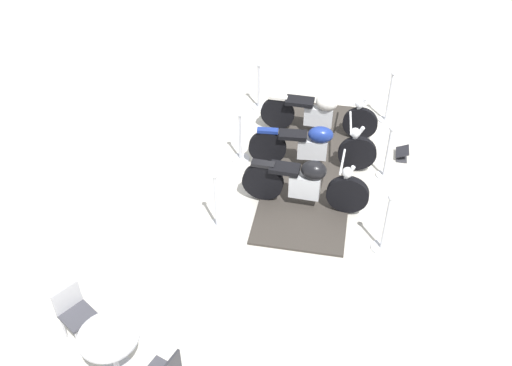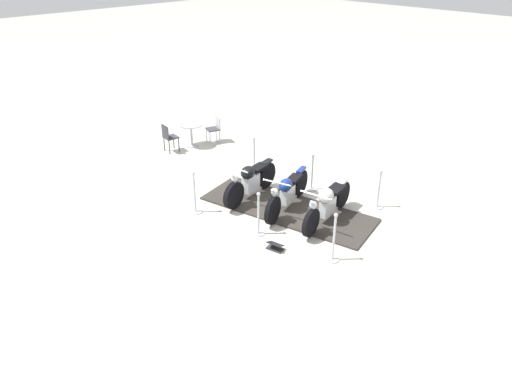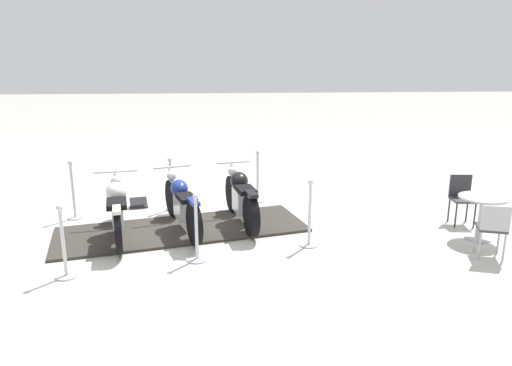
{
  "view_description": "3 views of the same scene",
  "coord_description": "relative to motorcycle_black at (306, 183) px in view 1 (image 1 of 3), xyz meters",
  "views": [
    {
      "loc": [
        -2.46,
        8.22,
        6.74
      ],
      "look_at": [
        0.45,
        1.55,
        0.66
      ],
      "focal_mm": 40.62,
      "sensor_mm": 36.0,
      "label": 1
    },
    {
      "loc": [
        -7.96,
        -6.98,
        6.08
      ],
      "look_at": [
        -0.29,
        0.82,
        0.56
      ],
      "focal_mm": 33.77,
      "sensor_mm": 36.0,
      "label": 2
    },
    {
      "loc": [
        7.98,
        0.57,
        2.92
      ],
      "look_at": [
        -0.23,
        1.35,
        0.79
      ],
      "focal_mm": 32.66,
      "sensor_mm": 36.0,
      "label": 3
    }
  ],
  "objects": [
    {
      "name": "stanchion_right_rear",
      "position": [
        -0.64,
        -3.18,
        -0.12
      ],
      "size": [
        0.3,
        0.3,
        1.15
      ],
      "color": "silver",
      "rests_on": "ground_plane"
    },
    {
      "name": "motorcycle_black",
      "position": [
        0.0,
        0.0,
        0.0
      ],
      "size": [
        2.15,
        0.69,
        1.04
      ],
      "rotation": [
        0.0,
        0.0,
        -2.96
      ],
      "color": "black",
      "rests_on": "display_platform"
    },
    {
      "name": "stanchion_left_rear",
      "position": [
        1.99,
        -2.59,
        -0.17
      ],
      "size": [
        0.31,
        0.31,
        1.06
      ],
      "color": "silver",
      "rests_on": "ground_plane"
    },
    {
      "name": "stanchion_left_mid",
      "position": [
        1.58,
        -0.77,
        -0.21
      ],
      "size": [
        0.35,
        0.35,
        1.05
      ],
      "color": "silver",
      "rests_on": "ground_plane"
    },
    {
      "name": "motorcycle_navy",
      "position": [
        0.23,
        -1.07,
        -0.01
      ],
      "size": [
        2.27,
        0.93,
        1.02
      ],
      "rotation": [
        0.0,
        0.0,
        -2.84
      ],
      "color": "black",
      "rests_on": "display_platform"
    },
    {
      "name": "stanchion_left_front",
      "position": [
        1.17,
        1.05,
        -0.15
      ],
      "size": [
        0.31,
        0.31,
        1.13
      ],
      "color": "silver",
      "rests_on": "ground_plane"
    },
    {
      "name": "display_platform",
      "position": [
        0.26,
        -1.06,
        -0.5
      ],
      "size": [
        2.47,
        4.62,
        0.05
      ],
      "primitive_type": "cube",
      "rotation": [
        0.0,
        0.0,
        -1.35
      ],
      "color": "#38332D",
      "rests_on": "ground_plane"
    },
    {
      "name": "cafe_table",
      "position": [
        1.16,
        3.99,
        0.04
      ],
      "size": [
        0.77,
        0.77,
        0.76
      ],
      "color": "#B7B7BC",
      "rests_on": "ground_plane"
    },
    {
      "name": "ground_plane",
      "position": [
        0.26,
        -1.06,
        -0.53
      ],
      "size": [
        80.0,
        80.0,
        0.0
      ],
      "primitive_type": "plane",
      "color": "beige"
    },
    {
      "name": "motorcycle_cream",
      "position": [
        0.47,
        -2.14,
        0.01
      ],
      "size": [
        2.3,
        0.79,
        0.99
      ],
      "rotation": [
        0.0,
        0.0,
        -2.95
      ],
      "color": "black",
      "rests_on": "display_platform"
    },
    {
      "name": "stanchion_right_mid",
      "position": [
        -1.05,
        -1.36,
        -0.13
      ],
      "size": [
        0.28,
        0.28,
        1.09
      ],
      "color": "silver",
      "rests_on": "ground_plane"
    },
    {
      "name": "cafe_chair_near_table",
      "position": [
        1.93,
        3.72,
        -0.01
      ],
      "size": [
        0.51,
        0.51,
        0.87
      ],
      "rotation": [
        0.0,
        0.0,
        2.8
      ],
      "color": "#B7B7BC",
      "rests_on": "ground_plane"
    },
    {
      "name": "info_placard",
      "position": [
        -1.23,
        -2.06,
        -0.46
      ],
      "size": [
        0.31,
        0.41,
        0.2
      ],
      "rotation": [
        0.0,
        0.0,
        1.79
      ],
      "color": "#333338",
      "rests_on": "ground_plane"
    },
    {
      "name": "stanchion_right_front",
      "position": [
        -1.46,
        0.46,
        -0.17
      ],
      "size": [
        0.33,
        0.33,
        1.12
      ],
      "color": "silver",
      "rests_on": "ground_plane"
    }
  ]
}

